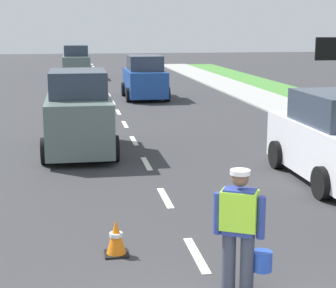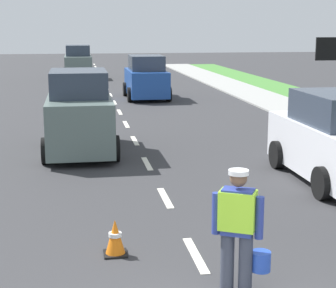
{
  "view_description": "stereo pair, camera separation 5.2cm",
  "coord_description": "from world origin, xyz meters",
  "px_view_note": "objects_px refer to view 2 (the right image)",
  "views": [
    {
      "loc": [
        -1.78,
        -5.32,
        3.44
      ],
      "look_at": [
        0.08,
        5.82,
        1.1
      ],
      "focal_mm": 61.07,
      "sensor_mm": 36.0,
      "label": 1
    },
    {
      "loc": [
        -1.73,
        -5.33,
        3.44
      ],
      "look_at": [
        0.08,
        5.82,
        1.1
      ],
      "focal_mm": 61.07,
      "sensor_mm": 36.0,
      "label": 2
    }
  ],
  "objects_px": {
    "car_parked_curbside": "(336,140)",
    "car_oncoming_third": "(78,63)",
    "car_oncoming_lead": "(80,115)",
    "road_worker": "(239,226)",
    "car_outgoing_far": "(146,79)",
    "traffic_cone_near": "(115,237)"
  },
  "relations": [
    {
      "from": "car_oncoming_third",
      "to": "car_parked_curbside",
      "type": "bearing_deg",
      "value": -78.41
    },
    {
      "from": "road_worker",
      "to": "car_outgoing_far",
      "type": "height_order",
      "value": "car_outgoing_far"
    },
    {
      "from": "car_parked_curbside",
      "to": "car_oncoming_third",
      "type": "bearing_deg",
      "value": 101.59
    },
    {
      "from": "road_worker",
      "to": "car_oncoming_third",
      "type": "height_order",
      "value": "car_oncoming_third"
    },
    {
      "from": "road_worker",
      "to": "car_oncoming_lead",
      "type": "relative_size",
      "value": 0.42
    },
    {
      "from": "traffic_cone_near",
      "to": "car_outgoing_far",
      "type": "xyz_separation_m",
      "value": [
        2.83,
        19.04,
        0.68
      ]
    },
    {
      "from": "traffic_cone_near",
      "to": "car_oncoming_lead",
      "type": "distance_m",
      "value": 7.48
    },
    {
      "from": "traffic_cone_near",
      "to": "car_oncoming_third",
      "type": "xyz_separation_m",
      "value": [
        -0.31,
        30.32,
        0.75
      ]
    },
    {
      "from": "car_oncoming_third",
      "to": "car_oncoming_lead",
      "type": "height_order",
      "value": "car_oncoming_lead"
    },
    {
      "from": "traffic_cone_near",
      "to": "car_oncoming_third",
      "type": "relative_size",
      "value": 0.15
    },
    {
      "from": "traffic_cone_near",
      "to": "car_oncoming_third",
      "type": "height_order",
      "value": "car_oncoming_third"
    },
    {
      "from": "car_parked_curbside",
      "to": "car_oncoming_third",
      "type": "distance_m",
      "value": 27.4
    },
    {
      "from": "car_oncoming_lead",
      "to": "car_oncoming_third",
      "type": "bearing_deg",
      "value": 89.67
    },
    {
      "from": "road_worker",
      "to": "car_outgoing_far",
      "type": "distance_m",
      "value": 20.64
    },
    {
      "from": "car_oncoming_third",
      "to": "traffic_cone_near",
      "type": "bearing_deg",
      "value": -89.41
    },
    {
      "from": "road_worker",
      "to": "car_parked_curbside",
      "type": "height_order",
      "value": "car_parked_curbside"
    },
    {
      "from": "car_parked_curbside",
      "to": "car_oncoming_third",
      "type": "height_order",
      "value": "car_oncoming_third"
    },
    {
      "from": "car_parked_curbside",
      "to": "car_oncoming_lead",
      "type": "height_order",
      "value": "car_oncoming_lead"
    },
    {
      "from": "traffic_cone_near",
      "to": "car_oncoming_lead",
      "type": "relative_size",
      "value": 0.14
    },
    {
      "from": "road_worker",
      "to": "car_outgoing_far",
      "type": "relative_size",
      "value": 0.43
    },
    {
      "from": "road_worker",
      "to": "traffic_cone_near",
      "type": "relative_size",
      "value": 2.97
    },
    {
      "from": "car_parked_curbside",
      "to": "traffic_cone_near",
      "type": "bearing_deg",
      "value": -146.16
    }
  ]
}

